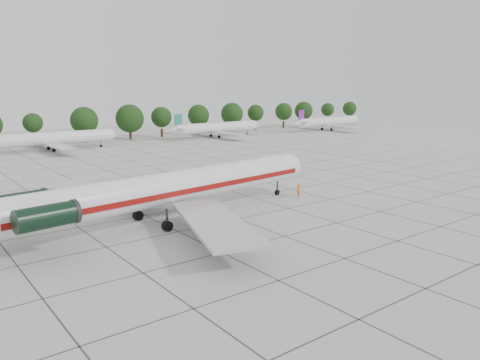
{
  "coord_description": "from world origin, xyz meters",
  "views": [
    {
      "loc": [
        -31.73,
        -42.08,
        15.36
      ],
      "look_at": [
        3.66,
        4.48,
        3.5
      ],
      "focal_mm": 35.0,
      "sensor_mm": 36.0,
      "label": 1
    }
  ],
  "objects_px": {
    "bg_airliner_c": "(54,139)",
    "bg_airliner_e": "(329,122)",
    "ground_crew": "(298,190)",
    "main_airliner": "(156,190)",
    "bg_airliner_d": "(217,128)"
  },
  "relations": [
    {
      "from": "bg_airliner_d",
      "to": "bg_airliner_e",
      "type": "distance_m",
      "value": 44.12
    },
    {
      "from": "ground_crew",
      "to": "bg_airliner_d",
      "type": "bearing_deg",
      "value": -151.49
    },
    {
      "from": "bg_airliner_c",
      "to": "bg_airliner_e",
      "type": "relative_size",
      "value": 1.0
    },
    {
      "from": "bg_airliner_d",
      "to": "bg_airliner_e",
      "type": "bearing_deg",
      "value": -6.01
    },
    {
      "from": "bg_airliner_c",
      "to": "bg_airliner_e",
      "type": "xyz_separation_m",
      "value": [
        91.52,
        -4.02,
        0.0
      ]
    },
    {
      "from": "ground_crew",
      "to": "main_airliner",
      "type": "bearing_deg",
      "value": -35.83
    },
    {
      "from": "bg_airliner_d",
      "to": "bg_airliner_e",
      "type": "xyz_separation_m",
      "value": [
        43.87,
        -4.62,
        0.0
      ]
    },
    {
      "from": "ground_crew",
      "to": "bg_airliner_e",
      "type": "bearing_deg",
      "value": -175.41
    },
    {
      "from": "main_airliner",
      "to": "bg_airliner_d",
      "type": "height_order",
      "value": "main_airliner"
    },
    {
      "from": "ground_crew",
      "to": "bg_airliner_d",
      "type": "distance_m",
      "value": 78.21
    },
    {
      "from": "main_airliner",
      "to": "bg_airliner_c",
      "type": "xyz_separation_m",
      "value": [
        8.63,
        69.41,
        -1.02
      ]
    },
    {
      "from": "ground_crew",
      "to": "bg_airliner_d",
      "type": "xyz_separation_m",
      "value": [
        34.44,
        70.19,
        1.98
      ]
    },
    {
      "from": "ground_crew",
      "to": "bg_airliner_e",
      "type": "relative_size",
      "value": 0.07
    },
    {
      "from": "bg_airliner_c",
      "to": "bg_airliner_e",
      "type": "bearing_deg",
      "value": -2.52
    },
    {
      "from": "bg_airliner_e",
      "to": "main_airliner",
      "type": "bearing_deg",
      "value": -146.86
    }
  ]
}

